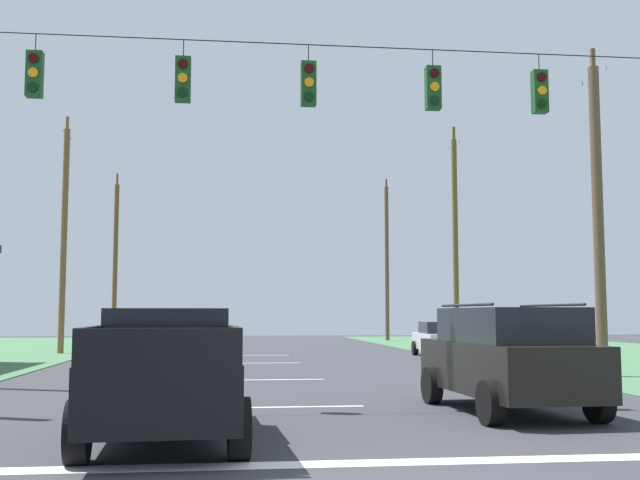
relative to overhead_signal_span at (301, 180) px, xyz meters
The scene contains 14 objects.
stop_bar_stripe 7.77m from the overhead_signal_span, 89.89° to the right, with size 14.64×0.45×0.01m, color white.
lane_dash_0 4.66m from the overhead_signal_span, 86.80° to the right, with size 0.15×2.50×0.01m, color white.
lane_dash_1 7.86m from the overhead_signal_span, 89.89° to the left, with size 0.15×2.50×0.01m, color white.
lane_dash_2 14.64m from the overhead_signal_span, 89.95° to the left, with size 0.15×2.50×0.01m, color white.
lane_dash_3 19.95m from the overhead_signal_span, 89.96° to the left, with size 0.15×2.50×0.01m, color white.
overhead_signal_span is the anchor object (origin of this frame).
pickup_truck 5.92m from the overhead_signal_span, 121.58° to the right, with size 2.49×5.49×1.95m.
suv_black 5.48m from the overhead_signal_span, 22.91° to the right, with size 2.38×4.88×2.05m.
distant_car_oncoming 19.35m from the overhead_signal_span, 65.80° to the left, with size 2.22×4.40×1.52m.
utility_pole_mid_right 11.35m from the overhead_signal_span, 32.49° to the left, with size 0.32×1.65×10.00m.
utility_pole_far_right 22.62m from the overhead_signal_span, 65.27° to the left, with size 0.26×1.75×11.03m.
utility_pole_near_left 38.97m from the overhead_signal_span, 75.71° to the left, with size 0.28×1.64×11.42m.
utility_pole_distant_right 23.77m from the overhead_signal_span, 112.93° to the left, with size 0.29×1.70×11.32m.
utility_pole_distant_left 37.97m from the overhead_signal_span, 103.66° to the left, with size 0.31×1.94×11.26m.
Camera 1 is at (-1.51, -7.54, 1.87)m, focal length 43.77 mm.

